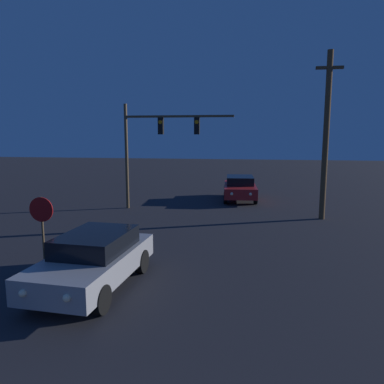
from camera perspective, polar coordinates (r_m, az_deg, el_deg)
The scene contains 5 objects.
car_near at distance 10.72m, azimuth -14.73°, elevation -9.86°, with size 2.26×4.57×1.49m.
car_far at distance 23.97m, azimuth 7.31°, elevation 0.69°, with size 2.20×4.55×1.49m.
traffic_signal_mast at distance 20.73m, azimuth -5.70°, elevation 8.15°, with size 6.02×0.30×5.79m.
stop_sign at distance 12.45m, azimuth -21.91°, elevation -3.78°, with size 0.77×0.07×2.27m.
utility_pole at distance 19.22m, azimuth 19.75°, elevation 8.23°, with size 1.25×0.28×8.03m.
Camera 1 is at (2.24, -1.89, 4.19)m, focal length 35.00 mm.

